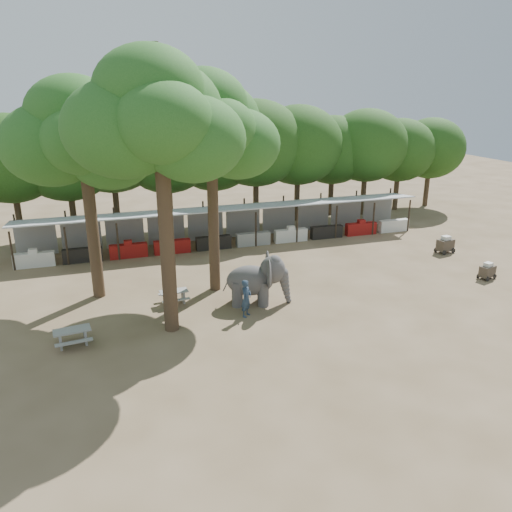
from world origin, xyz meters
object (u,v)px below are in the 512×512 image
object	(u,v)px
yard_tree_left	(79,136)
cart_front	(487,271)
cart_back	(445,244)
yard_tree_center	(155,119)
handler	(246,298)
picnic_table_far	(174,295)
elephant	(258,280)
picnic_table_near	(72,335)
yard_tree_back	(207,127)

from	to	relation	value
yard_tree_left	cart_front	world-z (taller)	yard_tree_left
cart_back	cart_front	bearing A→B (deg)	-110.23
yard_tree_center	handler	bearing A→B (deg)	0.94
handler	picnic_table_far	bearing A→B (deg)	94.69
yard_tree_left	elephant	distance (m)	11.02
elephant	cart_back	distance (m)	14.84
handler	cart_front	xyz separation A→B (m)	(14.52, 0.40, -0.44)
picnic_table_far	elephant	bearing A→B (deg)	-20.44
yard_tree_left	handler	xyz separation A→B (m)	(6.74, -4.94, -7.28)
yard_tree_center	picnic_table_far	xyz separation A→B (m)	(0.71, 2.59, -8.76)
elephant	cart_back	xyz separation A→B (m)	(14.32, 3.83, -0.71)
yard_tree_center	cart_front	world-z (taller)	yard_tree_center
picnic_table_near	yard_tree_center	bearing A→B (deg)	-1.06
yard_tree_back	picnic_table_far	xyz separation A→B (m)	(-2.29, -1.41, -8.09)
yard_tree_left	cart_back	bearing A→B (deg)	0.43
yard_tree_center	picnic_table_near	distance (m)	9.63
yard_tree_center	picnic_table_far	distance (m)	9.16
yard_tree_back	elephant	bearing A→B (deg)	-56.79
yard_tree_left	handler	bearing A→B (deg)	-36.24
yard_tree_back	picnic_table_near	bearing A→B (deg)	-148.14
elephant	handler	xyz separation A→B (m)	(-1.01, -1.27, -0.36)
elephant	cart_front	world-z (taller)	elephant
yard_tree_back	picnic_table_far	world-z (taller)	yard_tree_back
yard_tree_back	cart_front	world-z (taller)	yard_tree_back
picnic_table_near	picnic_table_far	world-z (taller)	picnic_table_near
elephant	picnic_table_far	world-z (taller)	elephant
yard_tree_left	yard_tree_center	xyz separation A→B (m)	(3.00, -5.00, 1.01)
cart_front	cart_back	xyz separation A→B (m)	(0.81, 4.71, 0.09)
cart_back	yard_tree_left	bearing A→B (deg)	169.96
yard_tree_back	picnic_table_far	bearing A→B (deg)	-148.49
handler	picnic_table_far	world-z (taller)	handler
handler	cart_back	xyz separation A→B (m)	(15.33, 5.10, -0.35)
handler	cart_back	world-z (taller)	handler
yard_tree_center	yard_tree_back	bearing A→B (deg)	53.14
picnic_table_near	picnic_table_far	bearing A→B (deg)	25.42
elephant	yard_tree_left	bearing A→B (deg)	170.74
picnic_table_far	handler	bearing A→B (deg)	-42.95
yard_tree_center	yard_tree_back	xyz separation A→B (m)	(3.00, 4.00, -0.67)
yard_tree_left	yard_tree_center	size ratio (longest dim) A/B	0.92
yard_tree_left	elephant	xyz separation A→B (m)	(7.75, -3.67, -6.93)
elephant	cart_back	size ratio (longest dim) A/B	2.65
picnic_table_near	cart_back	size ratio (longest dim) A/B	1.27
yard_tree_left	elephant	bearing A→B (deg)	-25.34
cart_front	yard_tree_back	bearing A→B (deg)	150.62
picnic_table_far	cart_front	distance (m)	17.68
yard_tree_back	elephant	world-z (taller)	yard_tree_back
picnic_table_far	cart_back	xyz separation A→B (m)	(18.36, 2.57, 0.11)
picnic_table_far	cart_back	size ratio (longest dim) A/B	1.12
elephant	cart_front	xyz separation A→B (m)	(13.51, -0.87, -0.80)
yard_tree_back	cart_front	distance (m)	17.62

